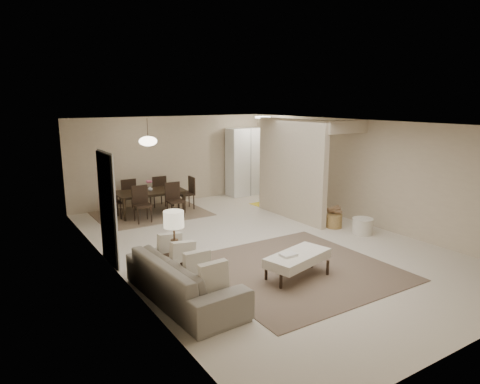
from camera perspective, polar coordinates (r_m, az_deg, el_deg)
floor at (r=9.07m, az=2.71°, el=-6.84°), size 9.00×9.00×0.00m
ceiling at (r=8.58m, az=2.88°, el=9.14°), size 9.00×9.00×0.00m
back_wall at (r=12.63m, az=-9.07°, el=4.29°), size 6.00×0.00×6.00m
left_wall at (r=7.46m, az=-16.41°, el=-1.51°), size 0.00×9.00×9.00m
right_wall at (r=10.73m, az=16.03°, el=2.58°), size 0.00×9.00×9.00m
partition at (r=10.79m, az=6.80°, el=3.02°), size 0.15×2.50×2.50m
doorway at (r=8.09m, az=-17.31°, el=-2.21°), size 0.04×0.90×2.04m
pantry_cabinet at (r=13.46m, az=0.79°, el=4.06°), size 1.20×0.55×2.10m
flush_light at (r=12.52m, az=3.03°, el=9.92°), size 0.44×0.44×0.05m
living_rug at (r=7.78m, az=7.33°, el=-10.17°), size 3.20×3.20×0.01m
sofa at (r=6.59m, az=-7.49°, el=-11.33°), size 2.36×1.05×0.67m
ottoman_bench at (r=7.33m, az=7.69°, el=-8.76°), size 1.31×0.84×0.43m
side_table at (r=6.99m, az=-8.60°, el=-10.63°), size 0.61×0.61×0.52m
table_lamp at (r=6.72m, az=-8.82°, el=-4.17°), size 0.32×0.32×0.76m
round_pouf at (r=10.00m, az=16.02°, el=-4.41°), size 0.46×0.46×0.36m
wicker_basket at (r=10.34m, az=12.43°, el=-3.80°), size 0.46×0.46×0.32m
dining_rug at (r=11.57m, az=-11.75°, el=-2.84°), size 2.80×2.10×0.01m
dining_table at (r=11.49m, az=-11.81°, el=-1.37°), size 1.80×1.05×0.62m
dining_chairs at (r=11.46m, az=-11.84°, el=-0.71°), size 2.41×1.78×0.89m
vase at (r=11.41m, az=-11.89°, el=0.46°), size 0.13×0.13×0.13m
yellow_mat at (r=12.46m, az=3.54°, el=-1.52°), size 0.90×0.59×0.01m
pendant_light at (r=11.23m, az=-12.17°, el=6.64°), size 0.46×0.46×0.71m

